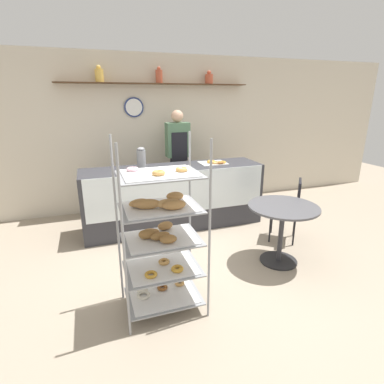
{
  "coord_description": "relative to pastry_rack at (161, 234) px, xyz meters",
  "views": [
    {
      "loc": [
        -1.19,
        -2.98,
        1.98
      ],
      "look_at": [
        0.0,
        0.47,
        0.83
      ],
      "focal_mm": 28.0,
      "sensor_mm": 36.0,
      "label": 1
    }
  ],
  "objects": [
    {
      "name": "cafe_table",
      "position": [
        1.58,
        0.36,
        -0.22
      ],
      "size": [
        0.84,
        0.84,
        0.75
      ],
      "color": "#262628",
      "rests_on": "ground_plane"
    },
    {
      "name": "cafe_chair",
      "position": [
        2.06,
        0.84,
        -0.23
      ],
      "size": [
        0.53,
        0.53,
        0.9
      ],
      "rotation": [
        0.0,
        0.0,
        4.05
      ],
      "color": "black",
      "rests_on": "ground_plane"
    },
    {
      "name": "coffee_carafe",
      "position": [
        0.16,
        1.89,
        0.34
      ],
      "size": [
        0.13,
        0.13,
        0.32
      ],
      "color": "gray",
      "rests_on": "display_counter"
    },
    {
      "name": "ground_plane",
      "position": [
        0.64,
        0.53,
        -0.79
      ],
      "size": [
        14.0,
        14.0,
        0.0
      ],
      "primitive_type": "plane",
      "color": "gray"
    },
    {
      "name": "pastry_rack",
      "position": [
        0.0,
        0.0,
        0.0
      ],
      "size": [
        0.75,
        0.56,
        1.67
      ],
      "color": "gray",
      "rests_on": "ground_plane"
    },
    {
      "name": "person_worker",
      "position": [
        0.89,
        2.47,
        0.19
      ],
      "size": [
        0.39,
        0.23,
        1.78
      ],
      "color": "#282833",
      "rests_on": "ground_plane"
    },
    {
      "name": "display_counter",
      "position": [
        0.64,
        1.86,
        -0.3
      ],
      "size": [
        2.77,
        0.69,
        0.97
      ],
      "color": "#333338",
      "rests_on": "ground_plane"
    },
    {
      "name": "donut_tray_counter",
      "position": [
        1.32,
        1.85,
        0.2
      ],
      "size": [
        0.42,
        0.34,
        0.05
      ],
      "color": "white",
      "rests_on": "display_counter"
    },
    {
      "name": "back_wall",
      "position": [
        0.64,
        2.95,
        0.57
      ],
      "size": [
        10.0,
        0.3,
        2.7
      ],
      "color": "beige",
      "rests_on": "ground_plane"
    }
  ]
}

